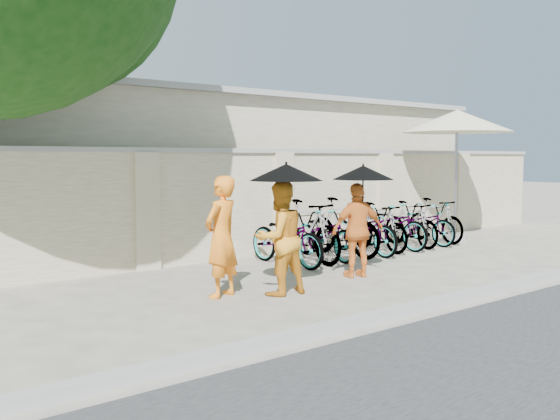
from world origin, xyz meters
TOP-DOWN VIEW (x-y plane):
  - ground at (0.00, 0.00)m, footprint 80.00×80.00m
  - kerb at (0.00, -1.70)m, footprint 40.00×0.16m
  - compound_wall at (1.00, 3.20)m, footprint 20.00×0.30m
  - building_behind at (2.00, 7.00)m, footprint 14.00×6.00m
  - monk_left at (-1.16, 0.54)m, footprint 0.71×0.59m
  - monk_center at (-0.45, 0.15)m, footprint 0.81×0.65m
  - parasol_center at (-0.40, 0.07)m, footprint 1.02×1.02m
  - monk_right at (1.31, 0.35)m, footprint 0.96×0.62m
  - parasol_right at (1.33, 0.27)m, footprint 0.97×0.97m
  - patio_umbrella at (6.34, 2.06)m, footprint 3.06×3.06m
  - bike_0 at (1.13, 1.89)m, footprint 0.69×1.91m
  - bike_1 at (1.63, 1.91)m, footprint 0.66×1.93m
  - bike_2 at (2.13, 1.96)m, footprint 0.84×1.90m
  - bike_3 at (2.63, 2.00)m, footprint 0.57×1.90m
  - bike_4 at (3.13, 1.92)m, footprint 0.79×1.92m
  - bike_5 at (3.63, 1.98)m, footprint 0.62×1.68m
  - bike_6 at (4.13, 2.06)m, footprint 0.67×1.89m
  - bike_7 at (4.64, 1.97)m, footprint 0.68×1.68m
  - bike_8 at (5.14, 2.07)m, footprint 0.65×1.76m
  - bike_9 at (5.64, 2.09)m, footprint 0.66×1.70m

SIDE VIEW (x-z plane):
  - ground at x=0.00m, z-range 0.00..0.00m
  - kerb at x=0.00m, z-range 0.00..0.12m
  - bike_8 at x=5.14m, z-range 0.00..0.92m
  - bike_2 at x=2.13m, z-range 0.00..0.97m
  - bike_7 at x=4.64m, z-range 0.00..0.98m
  - bike_4 at x=3.13m, z-range 0.00..0.99m
  - bike_6 at x=4.13m, z-range 0.00..0.99m
  - bike_5 at x=3.63m, z-range 0.00..0.99m
  - bike_9 at x=5.64m, z-range 0.00..1.00m
  - bike_0 at x=1.13m, z-range 0.00..1.00m
  - bike_3 at x=2.63m, z-range 0.00..1.14m
  - bike_1 at x=1.63m, z-range 0.00..1.14m
  - monk_right at x=1.31m, z-range 0.00..1.51m
  - monk_center at x=-0.45m, z-range 0.00..1.59m
  - monk_left at x=-1.16m, z-range 0.00..1.67m
  - compound_wall at x=1.00m, z-range 0.00..2.00m
  - building_behind at x=2.00m, z-range 0.00..3.20m
  - parasol_right at x=1.33m, z-range 1.21..2.14m
  - parasol_center at x=-0.40m, z-range 1.25..2.17m
  - patio_umbrella at x=6.34m, z-range 1.21..4.20m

